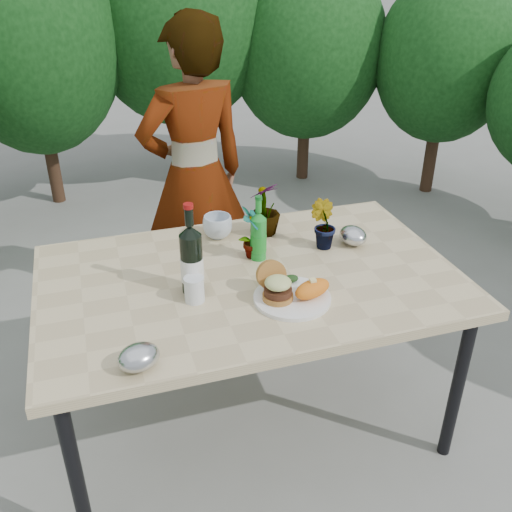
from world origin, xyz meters
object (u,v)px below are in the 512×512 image
object	(u,v)px
dinner_plate	(292,298)
wine_bottle	(192,260)
person	(195,177)
patio_table	(250,288)

from	to	relation	value
dinner_plate	wine_bottle	world-z (taller)	wine_bottle
wine_bottle	person	distance (m)	1.00
patio_table	dinner_plate	bearing A→B (deg)	-64.70
wine_bottle	person	world-z (taller)	person
wine_bottle	person	bearing A→B (deg)	90.17
person	patio_table	bearing A→B (deg)	78.19
patio_table	person	size ratio (longest dim) A/B	0.99
patio_table	dinner_plate	world-z (taller)	dinner_plate
dinner_plate	person	size ratio (longest dim) A/B	0.17
patio_table	person	bearing A→B (deg)	91.00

